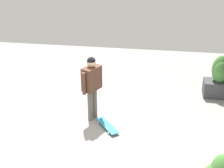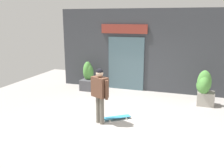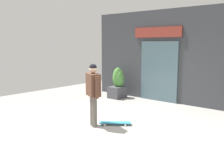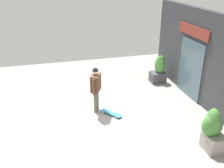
% 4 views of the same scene
% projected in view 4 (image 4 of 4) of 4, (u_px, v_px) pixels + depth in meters
% --- Properties ---
extents(ground_plane, '(12.00, 12.00, 0.00)m').
position_uv_depth(ground_plane, '(115.00, 116.00, 8.76)').
color(ground_plane, '#9E9993').
extents(building_facade, '(7.40, 0.31, 3.34)m').
position_uv_depth(building_facade, '(208.00, 61.00, 8.89)').
color(building_facade, '#383A3F').
rests_on(building_facade, ground_plane).
extents(skateboarder, '(0.59, 0.45, 1.62)m').
position_uv_depth(skateboarder, '(96.00, 85.00, 8.64)').
color(skateboarder, '#666056').
rests_on(skateboarder, ground_plane).
extents(skateboard, '(0.78, 0.67, 0.08)m').
position_uv_depth(skateboard, '(111.00, 113.00, 8.80)').
color(skateboard, teal).
rests_on(skateboard, ground_plane).
extents(planter_box_left, '(0.63, 0.62, 1.25)m').
position_uv_depth(planter_box_left, '(213.00, 129.00, 6.92)').
color(planter_box_left, gray).
rests_on(planter_box_left, ground_plane).
extents(planter_box_right, '(0.52, 0.66, 1.19)m').
position_uv_depth(planter_box_right, '(159.00, 70.00, 11.16)').
color(planter_box_right, '#47474C').
rests_on(planter_box_right, ground_plane).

